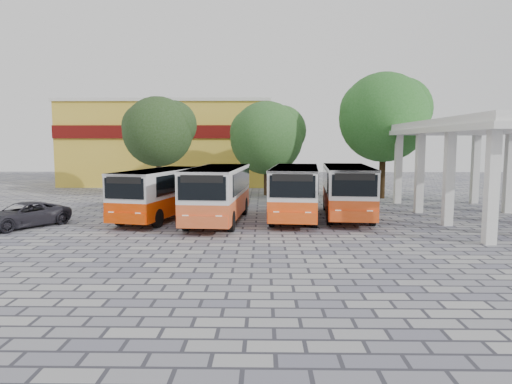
{
  "coord_description": "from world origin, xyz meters",
  "views": [
    {
      "loc": [
        -1.49,
        -21.18,
        4.17
      ],
      "look_at": [
        -1.89,
        3.63,
        1.5
      ],
      "focal_mm": 32.0,
      "sensor_mm": 36.0,
      "label": 1
    }
  ],
  "objects_px": {
    "bus_far_left": "(160,191)",
    "bus_centre_right": "(295,189)",
    "bus_centre_left": "(218,190)",
    "bus_far_right": "(347,188)",
    "parked_car": "(23,215)"
  },
  "relations": [
    {
      "from": "bus_far_left",
      "to": "bus_centre_left",
      "type": "relative_size",
      "value": 0.97
    },
    {
      "from": "bus_centre_right",
      "to": "bus_far_right",
      "type": "height_order",
      "value": "bus_far_right"
    },
    {
      "from": "bus_far_left",
      "to": "bus_far_right",
      "type": "height_order",
      "value": "bus_far_right"
    },
    {
      "from": "bus_far_right",
      "to": "bus_centre_right",
      "type": "bearing_deg",
      "value": -164.26
    },
    {
      "from": "bus_centre_right",
      "to": "bus_centre_left",
      "type": "bearing_deg",
      "value": -158.7
    },
    {
      "from": "bus_far_right",
      "to": "parked_car",
      "type": "relative_size",
      "value": 1.85
    },
    {
      "from": "bus_centre_left",
      "to": "bus_centre_right",
      "type": "relative_size",
      "value": 1.0
    },
    {
      "from": "bus_centre_left",
      "to": "bus_far_right",
      "type": "distance_m",
      "value": 7.29
    },
    {
      "from": "bus_far_left",
      "to": "bus_centre_right",
      "type": "distance_m",
      "value": 7.45
    },
    {
      "from": "bus_far_left",
      "to": "parked_car",
      "type": "bearing_deg",
      "value": -144.45
    },
    {
      "from": "bus_far_right",
      "to": "parked_car",
      "type": "bearing_deg",
      "value": -163.1
    },
    {
      "from": "bus_far_left",
      "to": "bus_centre_right",
      "type": "height_order",
      "value": "bus_centre_right"
    },
    {
      "from": "bus_centre_left",
      "to": "parked_car",
      "type": "distance_m",
      "value": 9.76
    },
    {
      "from": "bus_centre_right",
      "to": "parked_car",
      "type": "relative_size",
      "value": 1.85
    },
    {
      "from": "bus_far_left",
      "to": "bus_centre_right",
      "type": "bearing_deg",
      "value": 14.68
    }
  ]
}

